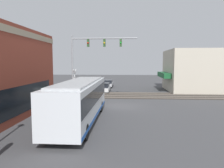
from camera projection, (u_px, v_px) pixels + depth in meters
name	position (u px, v px, depth m)	size (l,w,h in m)	color
ground_plane	(119.00, 106.00, 23.23)	(120.00, 120.00, 0.00)	#424244
shop_building	(192.00, 71.00, 35.79)	(10.09, 9.34, 6.69)	beige
city_bus	(80.00, 99.00, 16.85)	(11.62, 2.59, 3.22)	silver
traffic_signal_gantry	(91.00, 52.00, 26.77)	(0.42, 8.08, 7.95)	gray
crossing_signal	(75.00, 81.00, 27.67)	(1.41, 1.18, 3.81)	gray
rail_track_near	(121.00, 97.00, 29.19)	(2.60, 60.00, 0.15)	#332D28
rail_track_far	(121.00, 94.00, 32.36)	(2.60, 60.00, 0.15)	#332D28
parked_car_white	(104.00, 88.00, 34.16)	(4.49, 1.82, 1.48)	silver
parked_car_silver	(108.00, 84.00, 41.30)	(4.67, 1.82, 1.38)	#B7B7BC
pedestrian_at_crossing	(84.00, 91.00, 28.38)	(0.34, 0.34, 1.78)	#2D3351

